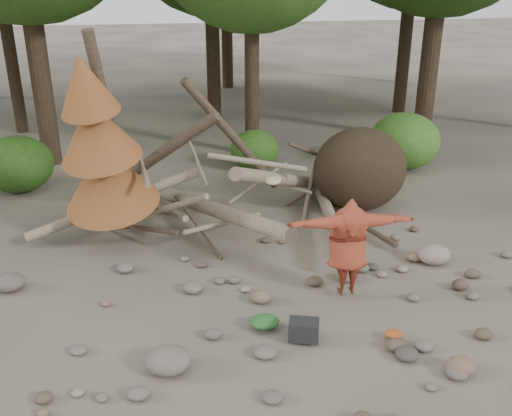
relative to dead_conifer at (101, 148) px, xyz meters
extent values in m
plane|color=#514C44|center=(3.12, -3.37, -2.11)|extent=(120.00, 120.00, 0.00)
ellipsoid|color=#332619|center=(5.72, 0.93, -1.12)|extent=(2.20, 1.87, 1.98)
cylinder|color=gray|center=(2.12, 0.33, -1.56)|extent=(2.61, 5.11, 1.08)
cylinder|color=gray|center=(3.92, 0.83, -1.21)|extent=(3.18, 3.71, 1.90)
cylinder|color=brown|center=(0.92, 1.23, -0.71)|extent=(3.08, 1.91, 2.49)
cylinder|color=gray|center=(4.72, 0.13, -1.76)|extent=(1.13, 4.98, 0.43)
cylinder|color=brown|center=(2.82, 1.43, -0.31)|extent=(2.39, 1.03, 2.89)
cylinder|color=gray|center=(0.12, 0.63, -1.41)|extent=(3.71, 0.86, 1.20)
cylinder|color=#4C3F30|center=(0.62, 0.13, -1.81)|extent=(1.52, 1.70, 0.49)
cylinder|color=gray|center=(3.32, 1.03, -1.31)|extent=(1.57, 0.85, 0.69)
cylinder|color=#4C3F30|center=(4.92, 1.53, -0.91)|extent=(1.92, 1.25, 1.10)
cylinder|color=gray|center=(1.92, 0.83, -0.61)|extent=(0.37, 1.42, 0.85)
cylinder|color=#4C3F30|center=(5.32, -0.17, -1.96)|extent=(0.79, 2.54, 0.12)
cylinder|color=gray|center=(2.32, -0.27, -1.66)|extent=(1.78, 1.11, 0.29)
cylinder|color=#4C3F30|center=(0.22, 0.43, 0.09)|extent=(0.67, 1.13, 4.35)
cone|color=brown|center=(0.06, 0.12, -0.61)|extent=(2.06, 2.13, 1.86)
cone|color=brown|center=(-0.05, -0.09, 0.39)|extent=(1.71, 1.78, 1.65)
cone|color=brown|center=(-0.14, -0.28, 1.29)|extent=(1.23, 1.30, 1.41)
cylinder|color=#38281C|center=(-1.88, 6.13, 2.37)|extent=(0.56, 0.56, 8.96)
cylinder|color=#38281C|center=(4.12, 5.83, 1.46)|extent=(0.44, 0.44, 7.14)
cylinder|color=#38281C|center=(-3.38, 10.13, 1.67)|extent=(0.42, 0.42, 7.56)
cylinder|color=#38281C|center=(3.62, 10.83, 2.16)|extent=(0.52, 0.52, 8.54)
cylinder|color=#38281C|center=(11.12, 10.43, 1.95)|extent=(0.50, 0.50, 8.12)
cylinder|color=#38281C|center=(14.12, 16.63, 1.81)|extent=(0.46, 0.46, 7.84)
ellipsoid|color=#285015|center=(-2.38, 3.83, -1.39)|extent=(1.80, 1.80, 1.44)
ellipsoid|color=#34651D|center=(3.92, 4.43, -1.55)|extent=(1.40, 1.40, 1.12)
ellipsoid|color=#417825|center=(8.12, 3.63, -1.31)|extent=(2.00, 2.00, 1.60)
imported|color=maroon|center=(4.08, -2.79, -1.16)|extent=(2.19, 0.76, 1.75)
cylinder|color=tan|center=(2.87, -2.35, -0.03)|extent=(0.28, 0.27, 0.14)
cube|color=black|center=(3.00, -3.95, -1.96)|extent=(0.53, 0.43, 0.30)
ellipsoid|color=#255D27|center=(2.48, -3.51, -2.02)|extent=(0.47, 0.39, 0.18)
ellipsoid|color=#A0461B|center=(4.36, -4.18, -2.06)|extent=(0.28, 0.23, 0.10)
ellipsoid|color=#6B6459|center=(0.93, -4.26, -1.92)|extent=(0.63, 0.57, 0.38)
ellipsoid|color=#7B5C4D|center=(4.96, -5.11, -1.99)|extent=(0.41, 0.37, 0.25)
ellipsoid|color=gray|center=(6.17, -1.99, -1.92)|extent=(0.63, 0.57, 0.38)
ellipsoid|color=#5E574F|center=(-1.71, -1.44, -1.95)|extent=(0.55, 0.50, 0.33)
camera|label=1|loc=(0.83, -10.96, 3.12)|focal=40.00mm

